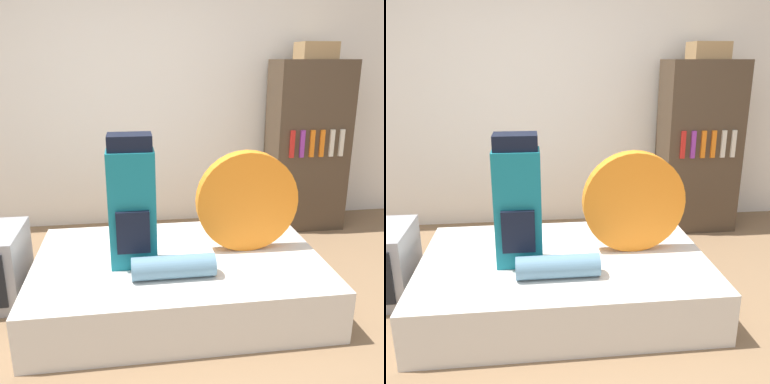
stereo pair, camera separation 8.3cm
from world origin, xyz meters
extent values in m
plane|color=#846647|center=(0.00, 0.00, 0.00)|extent=(16.00, 16.00, 0.00)
cube|color=white|center=(0.00, 2.10, 1.30)|extent=(8.00, 0.05, 2.60)
cube|color=silver|center=(0.09, 0.50, 0.17)|extent=(1.90, 1.23, 0.34)
cube|color=#14707F|center=(-0.21, 0.45, 0.71)|extent=(0.29, 0.20, 0.75)
cube|color=black|center=(-0.21, 0.46, 1.13)|extent=(0.27, 0.19, 0.10)
cube|color=black|center=(-0.21, 0.33, 0.60)|extent=(0.20, 0.03, 0.27)
cylinder|color=orange|center=(0.57, 0.57, 0.68)|extent=(0.69, 0.10, 0.69)
cylinder|color=#5B849E|center=(0.03, 0.22, 0.41)|extent=(0.51, 0.14, 0.14)
cube|color=#473828|center=(1.48, 1.77, 0.80)|extent=(0.71, 0.44, 1.60)
cube|color=red|center=(1.24, 1.54, 0.87)|extent=(0.04, 0.02, 0.25)
cube|color=purple|center=(1.34, 1.54, 0.87)|extent=(0.04, 0.02, 0.25)
cube|color=orange|center=(1.43, 1.54, 0.87)|extent=(0.04, 0.02, 0.25)
cube|color=orange|center=(1.53, 1.54, 0.87)|extent=(0.04, 0.02, 0.25)
cube|color=beige|center=(1.62, 1.54, 0.87)|extent=(0.04, 0.02, 0.25)
cube|color=beige|center=(1.72, 1.54, 0.87)|extent=(0.04, 0.02, 0.25)
cube|color=#A88456|center=(1.52, 1.81, 1.68)|extent=(0.33, 0.28, 0.15)
camera|label=1|loc=(-0.19, -2.10, 1.61)|focal=40.00mm
camera|label=2|loc=(-0.11, -2.11, 1.61)|focal=40.00mm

